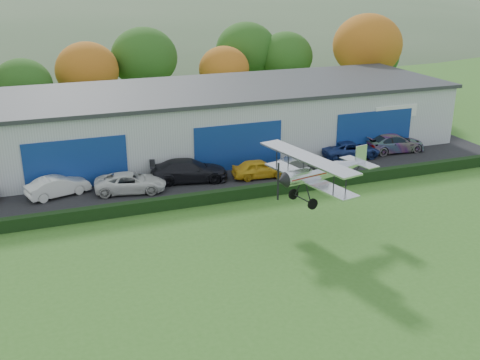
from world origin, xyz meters
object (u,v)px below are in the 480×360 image
object	(u,v)px
car_5	(305,164)
biplane	(320,170)
car_4	(259,169)
car_7	(394,143)
car_1	(58,186)
car_6	(351,150)
hangar	(214,118)
car_2	(131,182)
car_3	(189,170)

from	to	relation	value
car_5	biplane	bearing A→B (deg)	169.40
car_4	car_7	distance (m)	13.22
car_1	car_6	world-z (taller)	car_1
car_4	hangar	bearing A→B (deg)	10.15
car_5	car_7	world-z (taller)	car_7
car_1	car_2	xyz separation A→B (m)	(4.75, -0.94, -0.02)
car_4	car_5	bearing A→B (deg)	-89.21
car_3	biplane	size ratio (longest dim) A/B	0.73
car_5	biplane	world-z (taller)	biplane
hangar	car_3	world-z (taller)	hangar
car_4	biplane	world-z (taller)	biplane
car_3	car_7	size ratio (longest dim) A/B	1.06
hangar	car_6	bearing A→B (deg)	-34.39
car_7	hangar	bearing A→B (deg)	68.40
hangar	car_4	bearing A→B (deg)	-84.86
hangar	car_5	size ratio (longest dim) A/B	9.95
hangar	car_3	xyz separation A→B (m)	(-4.30, -7.33, -1.80)
car_4	car_2	bearing A→B (deg)	92.70
car_6	car_7	distance (m)	4.26
car_1	biplane	bearing A→B (deg)	-144.39
car_1	car_5	distance (m)	17.87
car_6	car_7	size ratio (longest dim) A/B	0.92
car_1	car_7	bearing A→B (deg)	-105.85
car_2	car_7	size ratio (longest dim) A/B	0.92
hangar	car_6	size ratio (longest dim) A/B	8.39
biplane	car_4	bearing A→B (deg)	77.44
car_6	biplane	distance (m)	14.58
hangar	car_2	size ratio (longest dim) A/B	8.36
hangar	car_2	distance (m)	11.95
car_5	car_1	bearing A→B (deg)	96.37
hangar	car_2	xyz separation A→B (m)	(-8.67, -8.01, -1.93)
car_3	car_4	size ratio (longest dim) A/B	1.39
car_1	car_5	bearing A→B (deg)	-112.38
car_3	car_4	xyz separation A→B (m)	(5.06, -1.06, -0.13)
car_6	biplane	world-z (taller)	biplane
car_5	car_2	bearing A→B (deg)	98.64
car_3	car_4	world-z (taller)	car_3
car_1	car_6	bearing A→B (deg)	-105.98
car_1	car_4	size ratio (longest dim) A/B	1.05
hangar	car_4	xyz separation A→B (m)	(0.75, -8.39, -1.92)
car_7	car_1	bearing A→B (deg)	94.63
hangar	car_3	distance (m)	8.68
car_5	biplane	xyz separation A→B (m)	(-3.69, -9.09, 2.94)
car_7	car_6	bearing A→B (deg)	95.30
car_2	car_5	distance (m)	13.06
car_4	car_6	size ratio (longest dim) A/B	0.83
car_1	car_5	xyz separation A→B (m)	(17.80, -1.59, -0.02)
car_2	car_3	xyz separation A→B (m)	(4.36, 0.68, 0.14)
car_2	car_3	world-z (taller)	car_3
car_4	car_6	bearing A→B (deg)	-73.18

